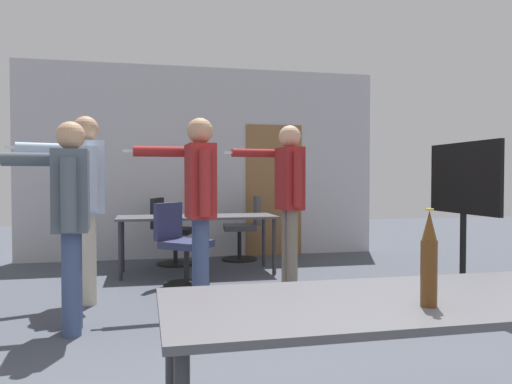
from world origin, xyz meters
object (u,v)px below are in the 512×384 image
(tv_screen, at_px, (464,204))
(office_chair_far_right, at_px, (181,247))
(person_center_tall, at_px, (288,188))
(person_right_polo, at_px, (69,207))
(office_chair_mid_tucked, at_px, (170,233))
(person_far_watching, at_px, (199,194))
(beer_bottle, at_px, (429,260))
(office_chair_far_left, at_px, (245,230))
(person_left_plaid, at_px, (85,190))

(tv_screen, height_order, office_chair_far_right, tv_screen)
(person_center_tall, bearing_deg, person_right_polo, 113.41)
(person_center_tall, height_order, office_chair_mid_tucked, person_center_tall)
(tv_screen, distance_m, office_chair_far_right, 3.03)
(office_chair_far_right, bearing_deg, office_chair_mid_tucked, -135.18)
(person_center_tall, bearing_deg, person_far_watching, 119.99)
(person_right_polo, relative_size, beer_bottle, 4.44)
(person_far_watching, xyz_separation_m, beer_bottle, (0.58, -2.83, -0.16))
(office_chair_mid_tucked, bearing_deg, office_chair_far_right, 21.62)
(person_far_watching, distance_m, office_chair_far_left, 2.92)
(office_chair_far_right, bearing_deg, person_left_plaid, -16.13)
(person_right_polo, bearing_deg, office_chair_far_left, -37.13)
(person_far_watching, bearing_deg, office_chair_far_left, -22.83)
(tv_screen, distance_m, beer_bottle, 3.33)
(person_right_polo, xyz_separation_m, person_center_tall, (2.12, 1.14, 0.11))
(tv_screen, xyz_separation_m, office_chair_mid_tucked, (-2.73, 2.72, -0.53))
(person_center_tall, height_order, office_chair_far_left, person_center_tall)
(office_chair_far_left, distance_m, office_chair_mid_tucked, 1.11)
(person_left_plaid, bearing_deg, beer_bottle, -172.41)
(person_right_polo, distance_m, office_chair_far_left, 3.73)
(person_center_tall, xyz_separation_m, office_chair_mid_tucked, (-1.20, 1.80, -0.67))
(person_far_watching, height_order, beer_bottle, person_far_watching)
(person_center_tall, xyz_separation_m, office_chair_far_left, (-0.10, 1.95, -0.66))
(tv_screen, relative_size, office_chair_far_left, 1.66)
(person_far_watching, relative_size, person_right_polo, 1.06)
(beer_bottle, bearing_deg, tv_screen, 52.74)
(office_chair_far_left, bearing_deg, person_right_polo, 152.82)
(person_center_tall, relative_size, beer_bottle, 4.80)
(person_left_plaid, xyz_separation_m, office_chair_mid_tucked, (0.91, 1.98, -0.66))
(tv_screen, bearing_deg, office_chair_mid_tucked, -134.89)
(person_far_watching, bearing_deg, tv_screen, -97.14)
(person_far_watching, height_order, person_center_tall, person_center_tall)
(person_right_polo, bearing_deg, office_chair_mid_tucked, -21.36)
(person_left_plaid, height_order, office_chair_mid_tucked, person_left_plaid)
(person_right_polo, bearing_deg, person_center_tall, -65.78)
(person_left_plaid, relative_size, office_chair_far_right, 1.95)
(office_chair_mid_tucked, height_order, office_chair_far_right, office_chair_mid_tucked)
(person_far_watching, xyz_separation_m, office_chair_far_left, (0.96, 2.69, -0.63))
(person_right_polo, xyz_separation_m, office_chair_far_right, (0.97, 1.55, -0.55))
(person_far_watching, bearing_deg, person_right_polo, 107.47)
(person_right_polo, bearing_deg, office_chair_far_right, -36.16)
(tv_screen, relative_size, office_chair_far_right, 1.68)
(tv_screen, height_order, office_chair_mid_tucked, tv_screen)
(person_left_plaid, bearing_deg, person_far_watching, -136.29)
(person_center_tall, distance_m, office_chair_far_right, 1.39)
(tv_screen, height_order, person_right_polo, person_right_polo)
(person_far_watching, height_order, office_chair_far_right, person_far_watching)
(person_left_plaid, xyz_separation_m, beer_bottle, (1.63, -3.39, -0.19))
(office_chair_far_right, xyz_separation_m, beer_bottle, (0.66, -3.98, 0.47))
(tv_screen, bearing_deg, person_center_tall, -120.96)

